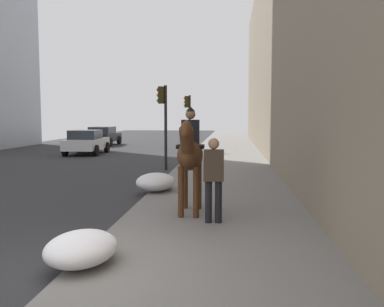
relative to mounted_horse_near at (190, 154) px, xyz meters
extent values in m
cube|color=slate|center=(-3.51, -0.60, -1.38)|extent=(120.00, 4.03, 0.12)
ellipsoid|color=#4C2B16|center=(0.08, 0.00, -0.04)|extent=(1.51, 0.58, 0.66)
cylinder|color=#4C2B16|center=(-0.37, -0.16, -0.78)|extent=(0.13, 0.13, 1.09)
cylinder|color=#4C2B16|center=(-0.37, 0.16, -0.78)|extent=(0.13, 0.13, 1.09)
cylinder|color=#4C2B16|center=(0.53, -0.15, -0.78)|extent=(0.13, 0.13, 1.09)
cylinder|color=#4C2B16|center=(0.53, 0.17, -0.78)|extent=(0.13, 0.13, 1.09)
cylinder|color=#4C2B16|center=(-0.69, -0.01, 0.31)|extent=(0.64, 0.29, 0.68)
ellipsoid|color=#4C2B16|center=(-0.90, -0.01, 0.56)|extent=(0.63, 0.23, 0.49)
cylinder|color=black|center=(0.79, 0.01, -0.14)|extent=(0.28, 0.10, 0.55)
cube|color=black|center=(0.13, 0.00, 0.14)|extent=(0.45, 0.61, 0.08)
cube|color=black|center=(0.13, 0.00, 0.46)|extent=(0.28, 0.38, 0.55)
sphere|color=#8C664C|center=(0.13, 0.00, 0.85)|extent=(0.22, 0.22, 0.22)
cone|color=black|center=(0.13, 0.00, 0.97)|extent=(0.20, 0.20, 0.10)
cylinder|color=black|center=(-0.76, -0.45, -0.90)|extent=(0.14, 0.14, 0.85)
cylinder|color=black|center=(-0.75, -0.65, -0.90)|extent=(0.14, 0.14, 0.85)
cube|color=#3F3326|center=(-0.75, -0.55, -0.16)|extent=(0.28, 0.41, 0.62)
sphere|color=tan|center=(-0.75, -0.55, 0.27)|extent=(0.22, 0.22, 0.22)
cube|color=black|center=(22.53, 8.92, -0.82)|extent=(4.03, 1.81, 0.60)
cube|color=#262D38|center=(22.29, 8.92, -0.26)|extent=(2.10, 1.59, 0.52)
cylinder|color=black|center=(23.78, 9.80, -1.12)|extent=(0.64, 0.22, 0.64)
cylinder|color=black|center=(23.77, 8.01, -1.12)|extent=(0.64, 0.22, 0.64)
cylinder|color=black|center=(21.29, 9.82, -1.12)|extent=(0.64, 0.22, 0.64)
cylinder|color=black|center=(21.28, 8.03, -1.12)|extent=(0.64, 0.22, 0.64)
cube|color=silver|center=(15.04, 7.61, -0.82)|extent=(3.98, 1.92, 0.60)
cube|color=#262D38|center=(14.80, 7.60, -0.26)|extent=(1.93, 1.63, 0.52)
cylinder|color=black|center=(16.21, 8.54, -1.12)|extent=(0.65, 0.25, 0.64)
cylinder|color=black|center=(16.28, 6.77, -1.12)|extent=(0.65, 0.25, 0.64)
cylinder|color=black|center=(13.79, 8.44, -1.12)|extent=(0.65, 0.25, 0.64)
cylinder|color=black|center=(13.86, 6.68, -1.12)|extent=(0.65, 0.25, 0.64)
cylinder|color=black|center=(8.22, 1.81, 0.32)|extent=(0.12, 0.12, 3.52)
cube|color=#2D280C|center=(8.22, 1.99, 1.68)|extent=(0.20, 0.24, 0.70)
sphere|color=red|center=(8.22, 2.12, 1.90)|extent=(0.14, 0.14, 0.14)
sphere|color=orange|center=(8.22, 2.12, 1.68)|extent=(0.14, 0.14, 0.14)
sphere|color=green|center=(8.22, 2.12, 1.46)|extent=(0.14, 0.14, 0.14)
cylinder|color=black|center=(16.63, 1.64, 0.32)|extent=(0.12, 0.12, 3.52)
cube|color=#2D280C|center=(16.63, 1.82, 1.68)|extent=(0.20, 0.24, 0.70)
sphere|color=red|center=(16.63, 1.95, 1.90)|extent=(0.14, 0.14, 0.14)
sphere|color=orange|center=(16.63, 1.95, 1.68)|extent=(0.14, 0.14, 0.14)
sphere|color=green|center=(16.63, 1.95, 1.46)|extent=(0.14, 0.14, 0.14)
ellipsoid|color=white|center=(-3.29, 1.26, -1.09)|extent=(1.32, 1.01, 0.46)
ellipsoid|color=white|center=(2.76, 1.26, -1.07)|extent=(1.45, 1.11, 0.50)
camera|label=1|loc=(-9.04, -0.88, 0.81)|focal=39.29mm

